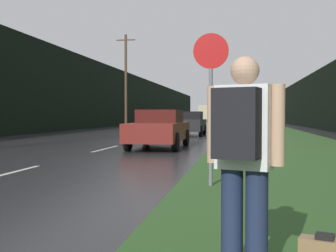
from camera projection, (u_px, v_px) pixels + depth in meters
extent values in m
cube|color=#2D5123|center=(259.00, 128.00, 39.80)|extent=(6.00, 240.00, 0.02)
cube|color=silver|center=(6.00, 174.00, 9.22)|extent=(0.12, 3.00, 0.01)
cube|color=silver|center=(106.00, 149.00, 16.12)|extent=(0.12, 3.00, 0.01)
cube|color=silver|center=(146.00, 138.00, 23.02)|extent=(0.12, 3.00, 0.01)
cube|color=black|center=(118.00, 98.00, 52.38)|extent=(2.00, 140.00, 6.66)
cube|color=black|center=(308.00, 103.00, 48.58)|extent=(2.00, 140.00, 5.32)
cylinder|color=#4C3823|center=(126.00, 82.00, 39.54)|extent=(0.24, 0.24, 8.82)
cube|color=#4C3823|center=(126.00, 40.00, 39.43)|extent=(1.80, 0.10, 0.10)
cylinder|color=slate|center=(211.00, 128.00, 7.59)|extent=(0.07, 0.07, 2.13)
cylinder|color=#B71414|center=(211.00, 51.00, 7.56)|extent=(0.64, 0.02, 0.64)
cylinder|color=#1E2847|center=(232.00, 225.00, 3.28)|extent=(0.17, 0.17, 0.89)
cylinder|color=#1E2847|center=(257.00, 228.00, 3.19)|extent=(0.17, 0.17, 0.89)
cube|color=white|center=(245.00, 127.00, 3.22)|extent=(0.46, 0.34, 0.64)
sphere|color=tan|center=(245.00, 71.00, 3.20)|extent=(0.22, 0.22, 0.22)
cylinder|color=tan|center=(213.00, 124.00, 3.33)|extent=(0.10, 0.10, 0.60)
cylinder|color=tan|center=(278.00, 125.00, 3.10)|extent=(0.10, 0.10, 0.60)
cube|color=black|center=(236.00, 123.00, 3.03)|extent=(0.37, 0.27, 0.51)
cube|color=black|center=(325.00, 236.00, 3.18)|extent=(0.16, 0.14, 0.04)
cube|color=maroon|center=(159.00, 131.00, 16.48)|extent=(1.83, 4.77, 0.69)
cube|color=#40120F|center=(160.00, 116.00, 16.70)|extent=(1.56, 2.15, 0.50)
cylinder|color=black|center=(176.00, 142.00, 14.88)|extent=(0.20, 0.68, 0.68)
cylinder|color=black|center=(128.00, 141.00, 15.17)|extent=(0.20, 0.68, 0.68)
cylinder|color=black|center=(186.00, 137.00, 17.80)|extent=(0.20, 0.68, 0.68)
cylinder|color=black|center=(146.00, 137.00, 18.09)|extent=(0.20, 0.68, 0.68)
cube|color=black|center=(190.00, 125.00, 26.51)|extent=(1.74, 4.38, 0.71)
cube|color=black|center=(190.00, 115.00, 26.71)|extent=(1.48, 1.97, 0.50)
cylinder|color=black|center=(201.00, 131.00, 25.04)|extent=(0.20, 0.66, 0.66)
cylinder|color=black|center=(173.00, 131.00, 25.32)|extent=(0.20, 0.66, 0.66)
cylinder|color=black|center=(204.00, 130.00, 27.71)|extent=(0.20, 0.66, 0.66)
cylinder|color=black|center=(180.00, 129.00, 27.99)|extent=(0.20, 0.66, 0.66)
cube|color=#6E684F|center=(207.00, 114.00, 90.90)|extent=(2.29, 2.60, 2.13)
cube|color=tan|center=(205.00, 112.00, 87.05)|extent=(2.41, 5.21, 2.84)
cylinder|color=black|center=(201.00, 119.00, 90.87)|extent=(0.28, 0.90, 0.90)
cylinder|color=black|center=(212.00, 119.00, 90.48)|extent=(0.28, 0.90, 0.90)
cylinder|color=black|center=(199.00, 119.00, 85.99)|extent=(0.28, 0.90, 0.90)
cylinder|color=black|center=(210.00, 119.00, 85.61)|extent=(0.28, 0.90, 0.90)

